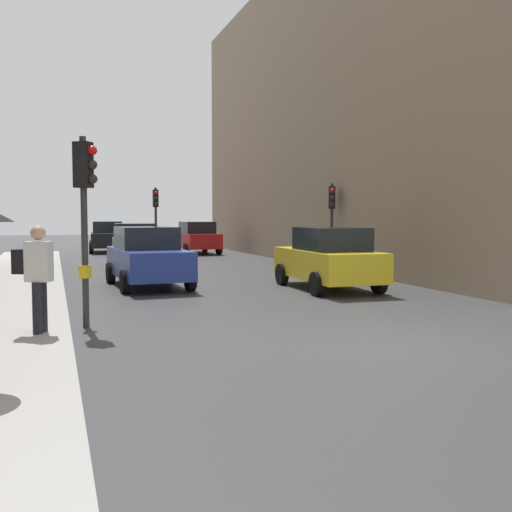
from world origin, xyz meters
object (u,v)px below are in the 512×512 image
Objects in this scene: car_dark_suv at (108,237)px; pedestrian_with_black_backpack at (36,272)px; traffic_light_far_median at (156,210)px; traffic_light_near_right at (85,196)px; car_yellow_taxi at (329,258)px; traffic_light_mid_street at (332,211)px; car_green_estate at (135,244)px; car_red_sedan at (196,238)px; car_blue_van at (148,257)px.

pedestrian_with_black_backpack is (-3.21, -24.70, 0.29)m from car_dark_suv.
traffic_light_far_median is 0.97× the size of traffic_light_near_right.
car_yellow_taxi is 0.99× the size of car_dark_suv.
traffic_light_far_median reaches higher than car_yellow_taxi.
traffic_light_far_median reaches higher than pedestrian_with_black_backpack.
car_yellow_taxi is at bearing -78.92° from traffic_light_far_median.
pedestrian_with_black_backpack reaches higher than car_yellow_taxi.
car_yellow_taxi is (6.82, 3.81, -1.57)m from traffic_light_near_right.
traffic_light_mid_street reaches higher than car_dark_suv.
traffic_light_near_right is at bearing 52.36° from pedestrian_with_black_backpack.
car_yellow_taxi is at bearing 32.63° from pedestrian_with_black_backpack.
traffic_light_near_right is at bearing -100.88° from car_green_estate.
traffic_light_near_right is 0.82× the size of car_dark_suv.
traffic_light_mid_street is 16.48m from car_dark_suv.
car_green_estate is (-4.10, 10.33, 0.00)m from car_yellow_taxi.
traffic_light_mid_street is (5.16, -8.71, -0.11)m from traffic_light_far_median.
pedestrian_with_black_backpack reaches higher than car_red_sedan.
traffic_light_mid_street is at bearing 19.97° from car_blue_van.
car_red_sedan is at bearing 57.74° from car_green_estate.
car_blue_van is 2.42× the size of pedestrian_with_black_backpack.
car_yellow_taxi is 20.29m from car_dark_suv.
traffic_light_far_median is 19.24m from pedestrian_with_black_backpack.
traffic_light_near_right is 6.61m from car_blue_van.
car_green_estate is 15.65m from pedestrian_with_black_backpack.
car_dark_suv is (-4.46, 19.80, 0.00)m from car_yellow_taxi.
traffic_light_far_median is at bearing 79.51° from car_blue_van.
car_dark_suv is at bearing 88.97° from car_blue_van.
traffic_light_mid_street is 0.77× the size of car_yellow_taxi.
car_red_sedan is 23.23m from pedestrian_with_black_backpack.
traffic_light_far_median is at bearing 74.93° from pedestrian_with_black_backpack.
traffic_light_near_right reaches higher than traffic_light_mid_street.
car_green_estate is at bearing 140.60° from traffic_light_mid_street.
car_green_estate is 8.08m from car_blue_van.
traffic_light_near_right reaches higher than car_dark_suv.
traffic_light_near_right reaches higher than car_green_estate.
traffic_light_mid_street is at bearing -59.35° from traffic_light_far_median.
car_dark_suv is (-4.56, 2.81, 0.00)m from car_red_sedan.
traffic_light_near_right reaches higher than car_yellow_taxi.
car_red_sedan is (2.77, 3.35, -1.50)m from traffic_light_far_median.
car_green_estate is at bearing 85.21° from car_blue_van.
car_blue_van is 17.52m from car_dark_suv.
traffic_light_near_right reaches higher than car_red_sedan.
car_dark_suv is at bearing 148.36° from car_red_sedan.
car_red_sedan is at bearing -31.64° from car_dark_suv.
car_blue_van is (-7.27, -2.64, -1.39)m from traffic_light_mid_street.
pedestrian_with_black_backpack is (-3.57, -15.24, 0.29)m from car_green_estate.
car_green_estate is at bearing 111.63° from car_yellow_taxi.
traffic_light_near_right is at bearing -136.85° from traffic_light_mid_street.
car_red_sedan is (0.10, 16.99, 0.00)m from car_yellow_taxi.
traffic_light_near_right is (-4.15, -17.44, 0.07)m from traffic_light_far_median.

